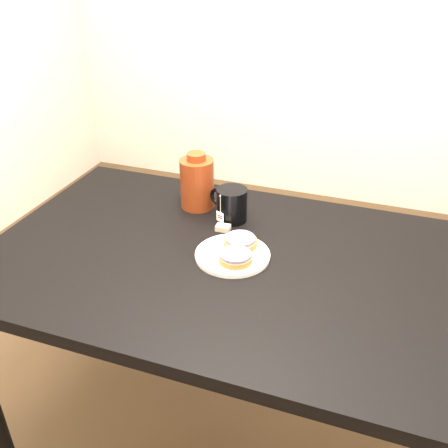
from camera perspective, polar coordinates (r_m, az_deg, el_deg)
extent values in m
plane|color=brown|center=(1.99, -0.21, -21.90)|extent=(4.00, 4.00, 0.00)
cube|color=black|center=(1.48, -0.27, -4.28)|extent=(1.40, 0.90, 0.04)
cylinder|color=black|center=(2.23, -12.43, -3.68)|extent=(0.06, 0.06, 0.71)
cylinder|color=black|center=(1.97, 21.99, -10.47)|extent=(0.06, 0.06, 0.71)
cylinder|color=white|center=(1.47, 0.98, -3.57)|extent=(0.22, 0.22, 0.01)
torus|color=white|center=(1.46, 0.98, -3.37)|extent=(0.22, 0.22, 0.01)
cylinder|color=brown|center=(1.50, 1.87, -2.12)|extent=(0.14, 0.14, 0.02)
cylinder|color=gray|center=(1.49, 1.88, -1.68)|extent=(0.12, 0.12, 0.01)
cylinder|color=brown|center=(1.43, 1.32, -3.92)|extent=(0.14, 0.14, 0.02)
cylinder|color=gray|center=(1.42, 1.32, -3.47)|extent=(0.12, 0.12, 0.01)
cylinder|color=black|center=(1.63, 0.90, 2.22)|extent=(0.13, 0.13, 0.11)
cylinder|color=black|center=(1.61, 0.92, 3.72)|extent=(0.09, 0.09, 0.00)
torus|color=black|center=(1.67, -0.77, 3.12)|extent=(0.06, 0.04, 0.06)
cylinder|color=beige|center=(1.58, -0.42, 2.35)|extent=(0.00, 0.00, 0.06)
cube|color=white|center=(1.61, -0.41, 0.85)|extent=(0.03, 0.01, 0.03)
cube|color=#C6B793|center=(1.59, -0.11, -0.44)|extent=(0.05, 0.03, 0.02)
cylinder|color=#581B0B|center=(1.71, -3.10, 4.63)|extent=(0.15, 0.15, 0.17)
cylinder|color=#581B0B|center=(1.67, -3.19, 7.69)|extent=(0.06, 0.06, 0.02)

